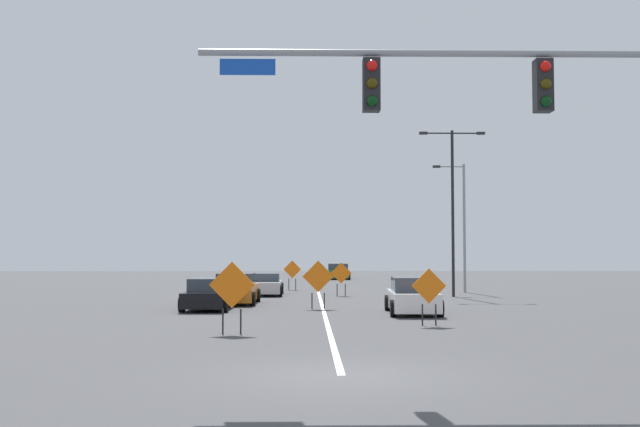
{
  "coord_description": "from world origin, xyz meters",
  "views": [
    {
      "loc": [
        -0.66,
        -14.71,
        2.38
      ],
      "look_at": [
        0.15,
        33.67,
        4.91
      ],
      "focal_mm": 42.28,
      "sensor_mm": 36.0,
      "label": 1
    }
  ],
  "objects": [
    {
      "name": "ground",
      "position": [
        0.0,
        0.0,
        0.0
      ],
      "size": [
        167.8,
        167.8,
        0.0
      ],
      "primitive_type": "plane",
      "color": "#444447"
    },
    {
      "name": "road_centre_stripe",
      "position": [
        0.0,
        46.61,
        0.0
      ],
      "size": [
        0.16,
        93.22,
        0.01
      ],
      "color": "white",
      "rests_on": "ground"
    },
    {
      "name": "traffic_signal_assembly",
      "position": [
        4.04,
        -0.01,
        5.06
      ],
      "size": [
        10.36,
        0.44,
        6.78
      ],
      "color": "gray",
      "rests_on": "ground"
    },
    {
      "name": "street_lamp_mid_right",
      "position": [
        7.26,
        26.09,
        5.31
      ],
      "size": [
        3.6,
        0.24,
        9.08
      ],
      "color": "black",
      "rests_on": "ground"
    },
    {
      "name": "street_lamp_mid_left",
      "position": [
        8.65,
        30.44,
        4.29
      ],
      "size": [
        1.96,
        0.24,
        7.74
      ],
      "color": "gray",
      "rests_on": "ground"
    },
    {
      "name": "construction_sign_right_shoulder",
      "position": [
        1.2,
        26.99,
        1.16
      ],
      "size": [
        1.16,
        0.07,
        1.84
      ],
      "color": "orange",
      "rests_on": "ground"
    },
    {
      "name": "construction_sign_left_shoulder",
      "position": [
        -0.21,
        17.39,
        1.29
      ],
      "size": [
        1.34,
        0.13,
        2.05
      ],
      "color": "orange",
      "rests_on": "ground"
    },
    {
      "name": "construction_sign_right_lane",
      "position": [
        -1.64,
        33.77,
        1.2
      ],
      "size": [
        1.14,
        0.11,
        1.89
      ],
      "color": "orange",
      "rests_on": "ground"
    },
    {
      "name": "construction_sign_median_far",
      "position": [
        3.31,
        9.92,
        1.18
      ],
      "size": [
        1.15,
        0.13,
        1.87
      ],
      "color": "orange",
      "rests_on": "ground"
    },
    {
      "name": "construction_sign_median_near",
      "position": [
        -2.89,
        7.57,
        1.34
      ],
      "size": [
        1.37,
        0.16,
        2.12
      ],
      "color": "orange",
      "rests_on": "ground"
    },
    {
      "name": "car_green_distant",
      "position": [
        2.1,
        53.52,
        0.65
      ],
      "size": [
        2.27,
        4.63,
        1.41
      ],
      "color": "#196B38",
      "rests_on": "ground"
    },
    {
      "name": "car_black_passing",
      "position": [
        -4.78,
        17.17,
        0.63
      ],
      "size": [
        2.03,
        4.45,
        1.31
      ],
      "color": "black",
      "rests_on": "ground"
    },
    {
      "name": "car_orange_far",
      "position": [
        -4.02,
        20.66,
        0.65
      ],
      "size": [
        2.12,
        4.27,
        1.42
      ],
      "color": "orange",
      "rests_on": "ground"
    },
    {
      "name": "car_white_near",
      "position": [
        3.45,
        14.77,
        0.66
      ],
      "size": [
        2.1,
        4.62,
        1.43
      ],
      "color": "white",
      "rests_on": "ground"
    },
    {
      "name": "car_silver_mid",
      "position": [
        -3.07,
        27.91,
        0.58
      ],
      "size": [
        2.08,
        4.5,
        1.23
      ],
      "color": "#B7BABF",
      "rests_on": "ground"
    }
  ]
}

